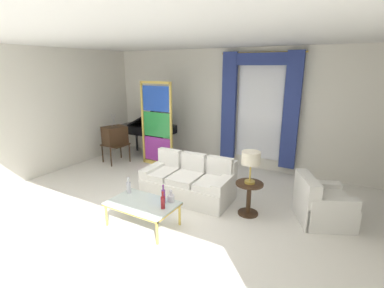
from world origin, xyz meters
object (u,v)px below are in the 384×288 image
(table_lamp_brass, at_px, (251,159))
(bottle_ruby_flask, at_px, (129,187))
(couch_white_long, at_px, (190,182))
(bottle_amber_squat, at_px, (163,202))
(bottle_crystal_tall, at_px, (171,198))
(armchair_white, at_px, (320,206))
(round_side_table, at_px, (249,196))
(grand_piano, at_px, (150,127))
(bottle_blue_decanter, at_px, (163,196))
(vintage_tv, at_px, (115,136))
(peacock_figurine, at_px, (162,164))
(stained_glass_divider, at_px, (157,126))
(coffee_table, at_px, (142,205))

(table_lamp_brass, bearing_deg, bottle_ruby_flask, -150.22)
(couch_white_long, xyz_separation_m, bottle_amber_squat, (0.30, -1.35, 0.22))
(bottle_crystal_tall, xyz_separation_m, armchair_white, (2.13, 1.33, -0.19))
(armchair_white, distance_m, round_side_table, 1.19)
(bottle_amber_squat, distance_m, table_lamp_brass, 1.64)
(table_lamp_brass, distance_m, grand_piano, 4.32)
(bottle_blue_decanter, height_order, round_side_table, bottle_blue_decanter)
(armchair_white, bearing_deg, round_side_table, -161.91)
(vintage_tv, height_order, peacock_figurine, vintage_tv)
(bottle_blue_decanter, distance_m, round_side_table, 1.53)
(grand_piano, bearing_deg, bottle_crystal_tall, -47.51)
(armchair_white, bearing_deg, grand_piano, 160.85)
(couch_white_long, height_order, bottle_amber_squat, couch_white_long)
(bottle_blue_decanter, bearing_deg, stained_glass_divider, 128.40)
(bottle_ruby_flask, distance_m, vintage_tv, 3.04)
(armchair_white, xyz_separation_m, grand_piano, (-4.91, 1.70, 0.51))
(peacock_figurine, bearing_deg, vintage_tv, 178.80)
(couch_white_long, distance_m, bottle_amber_squat, 1.40)
(round_side_table, bearing_deg, stained_glass_divider, 156.00)
(coffee_table, bearing_deg, peacock_figurine, 118.03)
(peacock_figurine, bearing_deg, bottle_crystal_tall, -50.91)
(stained_glass_divider, bearing_deg, bottle_crystal_tall, -49.24)
(stained_glass_divider, bearing_deg, vintage_tv, -162.14)
(bottle_ruby_flask, height_order, round_side_table, bottle_ruby_flask)
(round_side_table, xyz_separation_m, table_lamp_brass, (0.00, 0.00, 0.67))
(table_lamp_brass, height_order, grand_piano, grand_piano)
(peacock_figurine, xyz_separation_m, table_lamp_brass, (2.53, -0.92, 0.81))
(bottle_ruby_flask, relative_size, round_side_table, 0.49)
(grand_piano, bearing_deg, armchair_white, -19.15)
(bottle_blue_decanter, height_order, bottle_crystal_tall, bottle_blue_decanter)
(armchair_white, distance_m, peacock_figurine, 3.70)
(table_lamp_brass, bearing_deg, stained_glass_divider, 156.00)
(coffee_table, xyz_separation_m, peacock_figurine, (-1.14, 2.14, -0.15))
(grand_piano, bearing_deg, stained_glass_divider, -42.82)
(bottle_blue_decanter, xyz_separation_m, table_lamp_brass, (1.08, 1.07, 0.49))
(stained_glass_divider, bearing_deg, round_side_table, -24.00)
(grand_piano, bearing_deg, bottle_ruby_flask, -58.00)
(bottle_blue_decanter, bearing_deg, bottle_crystal_tall, 54.74)
(coffee_table, bearing_deg, grand_piano, 125.96)
(bottle_ruby_flask, distance_m, stained_glass_divider, 2.68)
(grand_piano, bearing_deg, table_lamp_brass, -28.75)
(armchair_white, relative_size, peacock_figurine, 1.81)
(bottle_blue_decanter, xyz_separation_m, bottle_crystal_tall, (0.07, 0.11, -0.06))
(bottle_crystal_tall, xyz_separation_m, grand_piano, (-2.78, 3.03, 0.32))
(peacock_figurine, xyz_separation_m, round_side_table, (2.53, -0.92, 0.14))
(table_lamp_brass, bearing_deg, bottle_crystal_tall, -136.23)
(bottle_crystal_tall, bearing_deg, vintage_tv, 148.43)
(armchair_white, bearing_deg, vintage_tv, 173.66)
(table_lamp_brass, bearing_deg, bottle_amber_squat, -128.78)
(couch_white_long, relative_size, bottle_amber_squat, 6.12)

